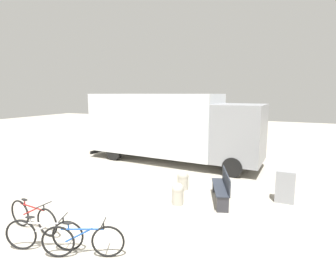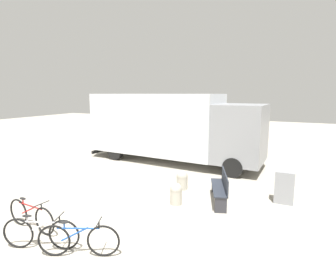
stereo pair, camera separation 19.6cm
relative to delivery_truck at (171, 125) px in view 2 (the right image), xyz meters
The scene contains 9 objects.
ground_plane 7.62m from the delivery_truck, 83.96° to the right, with size 60.00×60.00×0.00m, color #A8A091.
delivery_truck is the anchor object (origin of this frame).
park_bench 5.44m from the delivery_truck, 48.16° to the right, with size 0.92×1.71×0.95m.
bicycle_near 7.77m from the delivery_truck, 92.76° to the right, with size 1.73×0.44×0.78m.
bicycle_middle 8.25m from the delivery_truck, 85.96° to the right, with size 1.62×0.71×0.78m.
bicycle_far 8.22m from the delivery_truck, 79.25° to the right, with size 1.59×0.77×0.78m.
bollard_near_bench 5.42m from the delivery_truck, 63.79° to the right, with size 0.38×0.38×0.68m.
bollard_far_bench 4.20m from the delivery_truck, 59.72° to the right, with size 0.41×0.41×0.69m.
utility_box 6.31m from the delivery_truck, 30.79° to the right, with size 0.56×0.35×1.01m.
Camera 2 is at (4.56, -4.36, 3.38)m, focal length 28.00 mm.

